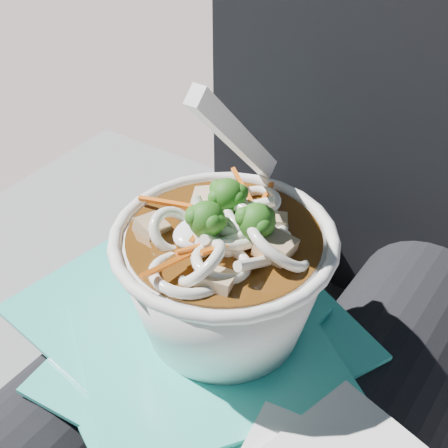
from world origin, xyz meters
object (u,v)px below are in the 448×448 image
Objects in this scene: person_body at (282,331)px; udon_bowl at (224,270)px; lap at (222,427)px; plastic_bag at (200,346)px.

udon_bowl is (-0.02, -0.06, 0.11)m from person_body.
udon_bowl is (-0.02, 0.03, 0.14)m from lap.
plastic_bag reaches higher than lap.
person_body is 3.29× the size of plastic_bag.
plastic_bag is 1.54× the size of udon_bowl.
person_body is (-0.00, 0.09, 0.03)m from lap.
plastic_bag is (-0.02, 0.01, 0.08)m from lap.
udon_bowl is (0.01, 0.02, 0.06)m from plastic_bag.
lap is 0.08m from plastic_bag.
person_body is 5.06× the size of udon_bowl.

